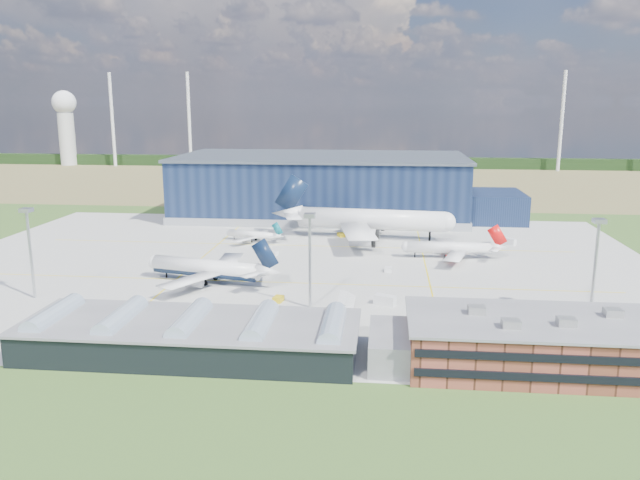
{
  "coord_description": "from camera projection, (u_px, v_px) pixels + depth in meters",
  "views": [
    {
      "loc": [
        27.4,
        -172.01,
        48.38
      ],
      "look_at": [
        8.26,
        9.28,
        7.92
      ],
      "focal_mm": 35.0,
      "sensor_mm": 36.0,
      "label": 1
    }
  ],
  "objects": [
    {
      "name": "ground",
      "position": [
        288.0,
        273.0,
        180.29
      ],
      "size": [
        600.0,
        600.0,
        0.0
      ],
      "primitive_type": "plane",
      "color": "#31541F",
      "rests_on": "ground"
    },
    {
      "name": "apron",
      "position": [
        293.0,
        264.0,
        190.0
      ],
      "size": [
        220.0,
        160.0,
        0.08
      ],
      "color": "#9C9C97",
      "rests_on": "ground"
    },
    {
      "name": "farmland",
      "position": [
        342.0,
        180.0,
        393.88
      ],
      "size": [
        600.0,
        220.0,
        0.01
      ],
      "primitive_type": "cube",
      "color": "olive",
      "rests_on": "ground"
    },
    {
      "name": "treeline",
      "position": [
        349.0,
        162.0,
        470.68
      ],
      "size": [
        600.0,
        8.0,
        8.0
      ],
      "primitive_type": "cube",
      "color": "black",
      "rests_on": "ground"
    },
    {
      "name": "horizon_dressing",
      "position": [
        101.0,
        121.0,
        478.29
      ],
      "size": [
        440.2,
        18.0,
        70.0
      ],
      "color": "silver",
      "rests_on": "ground"
    },
    {
      "name": "hangar",
      "position": [
        328.0,
        189.0,
        269.53
      ],
      "size": [
        145.0,
        62.0,
        26.1
      ],
      "color": "#111D39",
      "rests_on": "ground"
    },
    {
      "name": "ops_building",
      "position": [
        532.0,
        343.0,
        115.36
      ],
      "size": [
        46.0,
        23.0,
        10.9
      ],
      "color": "brown",
      "rests_on": "ground"
    },
    {
      "name": "glass_concourse",
      "position": [
        208.0,
        336.0,
        121.9
      ],
      "size": [
        78.0,
        23.0,
        8.6
      ],
      "color": "black",
      "rests_on": "ground"
    },
    {
      "name": "light_mast_west",
      "position": [
        29.0,
        238.0,
        153.97
      ],
      "size": [
        2.6,
        2.6,
        23.0
      ],
      "color": "#AAACB1",
      "rests_on": "ground"
    },
    {
      "name": "light_mast_center",
      "position": [
        310.0,
        245.0,
        146.8
      ],
      "size": [
        2.6,
        2.6,
        23.0
      ],
      "color": "#AAACB1",
      "rests_on": "ground"
    },
    {
      "name": "light_mast_east",
      "position": [
        596.0,
        252.0,
        140.13
      ],
      "size": [
        2.6,
        2.6,
        23.0
      ],
      "color": "#AAACB1",
      "rests_on": "ground"
    },
    {
      "name": "airliner_navy",
      "position": [
        206.0,
        259.0,
        169.34
      ],
      "size": [
        48.79,
        48.14,
        13.24
      ],
      "primitive_type": null,
      "rotation": [
        0.0,
        0.0,
        2.9
      ],
      "color": "white",
      "rests_on": "ground"
    },
    {
      "name": "airliner_red",
      "position": [
        449.0,
        242.0,
        195.58
      ],
      "size": [
        33.65,
        32.92,
        10.93
      ],
      "primitive_type": null,
      "rotation": [
        0.0,
        0.0,
        3.15
      ],
      "color": "white",
      "rests_on": "ground"
    },
    {
      "name": "airliner_widebody",
      "position": [
        371.0,
        209.0,
        223.31
      ],
      "size": [
        73.71,
        72.41,
        21.93
      ],
      "primitive_type": null,
      "rotation": [
        0.0,
        0.0,
        -0.1
      ],
      "color": "white",
      "rests_on": "ground"
    },
    {
      "name": "airliner_regional",
      "position": [
        252.0,
        231.0,
        220.29
      ],
      "size": [
        28.4,
        28.06,
        7.5
      ],
      "primitive_type": null,
      "rotation": [
        0.0,
        0.0,
        2.86
      ],
      "color": "white",
      "rests_on": "ground"
    },
    {
      "name": "gse_tug_a",
      "position": [
        195.0,
        310.0,
        146.33
      ],
      "size": [
        2.04,
        3.24,
        1.32
      ],
      "primitive_type": "cube",
      "rotation": [
        0.0,
        0.0,
        -0.03
      ],
      "color": "gold",
      "rests_on": "ground"
    },
    {
      "name": "gse_tug_b",
      "position": [
        278.0,
        299.0,
        154.06
      ],
      "size": [
        2.71,
        3.56,
        1.39
      ],
      "primitive_type": "cube",
      "rotation": [
        0.0,
        0.0,
        -0.19
      ],
      "color": "gold",
      "rests_on": "ground"
    },
    {
      "name": "gse_van_a",
      "position": [
        341.0,
        312.0,
        143.06
      ],
      "size": [
        6.1,
        4.77,
        2.45
      ],
      "primitive_type": "cube",
      "rotation": [
        0.0,
        0.0,
        1.09
      ],
      "color": "silver",
      "rests_on": "ground"
    },
    {
      "name": "gse_cart_a",
      "position": [
        388.0,
        269.0,
        181.46
      ],
      "size": [
        2.3,
        3.3,
        1.38
      ],
      "primitive_type": "cube",
      "rotation": [
        0.0,
        0.0,
        -0.06
      ],
      "color": "silver",
      "rests_on": "ground"
    },
    {
      "name": "gse_van_b",
      "position": [
        509.0,
        241.0,
        215.87
      ],
      "size": [
        5.28,
        4.79,
        2.26
      ],
      "primitive_type": "cube",
      "rotation": [
        0.0,
        0.0,
        0.92
      ],
      "color": "silver",
      "rests_on": "ground"
    },
    {
      "name": "gse_tug_c",
      "position": [
        341.0,
        235.0,
        228.26
      ],
      "size": [
        3.26,
        3.87,
        1.45
      ],
      "primitive_type": "cube",
      "rotation": [
        0.0,
        0.0,
        0.43
      ],
      "color": "gold",
      "rests_on": "ground"
    },
    {
      "name": "gse_cart_b",
      "position": [
        273.0,
        253.0,
        201.09
      ],
      "size": [
        3.56,
        3.11,
        1.29
      ],
      "primitive_type": "cube",
      "rotation": [
        0.0,
        0.0,
        1.11
      ],
      "color": "silver",
      "rests_on": "ground"
    },
    {
      "name": "gse_van_c",
      "position": [
        385.0,
        300.0,
        151.5
      ],
      "size": [
        5.74,
        4.4,
        2.48
      ],
      "primitive_type": "cube",
      "rotation": [
        0.0,
        0.0,
        1.15
      ],
      "color": "silver",
      "rests_on": "ground"
    },
    {
      "name": "airstair",
      "position": [
        347.0,
        304.0,
        147.55
      ],
      "size": [
        3.84,
        5.52,
        3.28
      ],
      "primitive_type": "cube",
      "rotation": [
        0.0,
        0.0,
        -0.39
      ],
      "color": "silver",
      "rests_on": "ground"
    },
    {
      "name": "car_a",
      "position": [
        386.0,
        297.0,
        155.7
      ],
      "size": [
        3.68,
        1.67,
        1.22
      ],
      "primitive_type": "imported",
      "rotation": [
        0.0,
        0.0,
        1.51
      ],
      "color": "#99999E",
      "rests_on": "ground"
    },
    {
      "name": "car_b",
      "position": [
        317.0,
        332.0,
        132.15
      ],
      "size": [
        3.96,
        1.87,
        1.25
      ],
      "primitive_type": "imported",
      "rotation": [
        0.0,
        0.0,
        1.72
      ],
      "color": "#99999E",
      "rests_on": "ground"
    }
  ]
}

